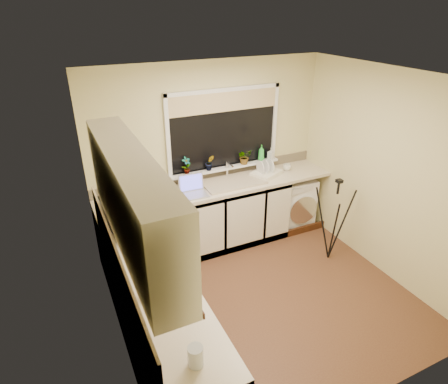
% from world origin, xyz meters
% --- Properties ---
extents(floor, '(3.20, 3.20, 0.00)m').
position_xyz_m(floor, '(0.00, 0.00, 0.00)').
color(floor, brown).
rests_on(floor, ground).
extents(ceiling, '(3.20, 3.20, 0.00)m').
position_xyz_m(ceiling, '(0.00, 0.00, 2.45)').
color(ceiling, white).
rests_on(ceiling, ground).
extents(wall_back, '(3.20, 0.00, 3.20)m').
position_xyz_m(wall_back, '(0.00, 1.50, 1.23)').
color(wall_back, beige).
rests_on(wall_back, ground).
extents(wall_front, '(3.20, 0.00, 3.20)m').
position_xyz_m(wall_front, '(0.00, -1.50, 1.23)').
color(wall_front, beige).
rests_on(wall_front, ground).
extents(wall_left, '(0.00, 3.00, 3.00)m').
position_xyz_m(wall_left, '(-1.60, 0.00, 1.23)').
color(wall_left, beige).
rests_on(wall_left, ground).
extents(wall_right, '(0.00, 3.00, 3.00)m').
position_xyz_m(wall_right, '(1.60, 0.00, 1.23)').
color(wall_right, beige).
rests_on(wall_right, ground).
extents(base_cabinet_back, '(2.55, 0.60, 0.86)m').
position_xyz_m(base_cabinet_back, '(-0.33, 1.20, 0.43)').
color(base_cabinet_back, silver).
rests_on(base_cabinet_back, floor).
extents(base_cabinet_left, '(0.54, 2.40, 0.86)m').
position_xyz_m(base_cabinet_left, '(-1.30, -0.30, 0.43)').
color(base_cabinet_left, silver).
rests_on(base_cabinet_left, floor).
extents(worktop_back, '(3.20, 0.60, 0.04)m').
position_xyz_m(worktop_back, '(0.00, 1.20, 0.88)').
color(worktop_back, beige).
rests_on(worktop_back, base_cabinet_back).
extents(worktop_left, '(0.60, 2.40, 0.04)m').
position_xyz_m(worktop_left, '(-1.30, -0.30, 0.88)').
color(worktop_left, beige).
rests_on(worktop_left, base_cabinet_left).
extents(upper_cabinet, '(0.28, 1.90, 0.70)m').
position_xyz_m(upper_cabinet, '(-1.44, -0.45, 1.80)').
color(upper_cabinet, silver).
rests_on(upper_cabinet, wall_left).
extents(splashback_left, '(0.02, 2.40, 0.45)m').
position_xyz_m(splashback_left, '(-1.59, -0.30, 1.12)').
color(splashback_left, beige).
rests_on(splashback_left, wall_left).
extents(splashback_back, '(3.20, 0.02, 0.14)m').
position_xyz_m(splashback_back, '(0.00, 1.49, 0.97)').
color(splashback_back, beige).
rests_on(splashback_back, wall_back).
extents(window_glass, '(1.50, 0.02, 1.00)m').
position_xyz_m(window_glass, '(0.20, 1.49, 1.55)').
color(window_glass, black).
rests_on(window_glass, wall_back).
extents(window_blind, '(1.50, 0.02, 0.25)m').
position_xyz_m(window_blind, '(0.20, 1.46, 1.92)').
color(window_blind, tan).
rests_on(window_blind, wall_back).
extents(windowsill, '(1.60, 0.14, 0.03)m').
position_xyz_m(windowsill, '(0.20, 1.43, 1.04)').
color(windowsill, white).
rests_on(windowsill, wall_back).
extents(sink, '(0.82, 0.46, 0.03)m').
position_xyz_m(sink, '(0.20, 1.20, 0.91)').
color(sink, tan).
rests_on(sink, worktop_back).
extents(faucet, '(0.03, 0.03, 0.24)m').
position_xyz_m(faucet, '(0.20, 1.38, 1.02)').
color(faucet, silver).
rests_on(faucet, worktop_back).
extents(washing_machine, '(0.58, 0.56, 0.75)m').
position_xyz_m(washing_machine, '(1.23, 1.24, 0.38)').
color(washing_machine, white).
rests_on(washing_machine, floor).
extents(laptop, '(0.34, 0.29, 0.24)m').
position_xyz_m(laptop, '(-0.40, 1.13, 0.96)').
color(laptop, '#A3A4AB').
rests_on(laptop, worktop_back).
extents(kettle, '(0.16, 0.16, 0.21)m').
position_xyz_m(kettle, '(-1.20, 0.31, 1.00)').
color(kettle, white).
rests_on(kettle, worktop_left).
extents(dish_rack, '(0.48, 0.43, 0.06)m').
position_xyz_m(dish_rack, '(0.73, 1.22, 0.93)').
color(dish_rack, white).
rests_on(dish_rack, worktop_back).
extents(tripod, '(0.61, 0.61, 1.14)m').
position_xyz_m(tripod, '(1.17, 0.27, 0.57)').
color(tripod, black).
rests_on(tripod, floor).
extents(glass_jug, '(0.11, 0.11, 0.15)m').
position_xyz_m(glass_jug, '(-1.29, -1.23, 0.98)').
color(glass_jug, silver).
rests_on(glass_jug, worktop_left).
extents(steel_jar, '(0.09, 0.09, 0.12)m').
position_xyz_m(steel_jar, '(-1.38, -0.45, 0.96)').
color(steel_jar, silver).
rests_on(steel_jar, worktop_left).
extents(microwave, '(0.51, 0.64, 0.31)m').
position_xyz_m(microwave, '(-1.31, 0.69, 1.06)').
color(microwave, silver).
rests_on(microwave, worktop_left).
extents(plant_a, '(0.15, 0.13, 0.24)m').
position_xyz_m(plant_a, '(-0.37, 1.41, 1.17)').
color(plant_a, '#999999').
rests_on(plant_a, windowsill).
extents(plant_b, '(0.13, 0.12, 0.21)m').
position_xyz_m(plant_b, '(-0.04, 1.41, 1.16)').
color(plant_b, '#999999').
rests_on(plant_b, windowsill).
extents(plant_d, '(0.20, 0.18, 0.21)m').
position_xyz_m(plant_d, '(0.48, 1.40, 1.16)').
color(plant_d, '#999999').
rests_on(plant_d, windowsill).
extents(soap_bottle_green, '(0.11, 0.11, 0.23)m').
position_xyz_m(soap_bottle_green, '(0.76, 1.42, 1.16)').
color(soap_bottle_green, green).
rests_on(soap_bottle_green, windowsill).
extents(soap_bottle_clear, '(0.10, 0.10, 0.17)m').
position_xyz_m(soap_bottle_clear, '(0.90, 1.40, 1.13)').
color(soap_bottle_clear, '#999999').
rests_on(soap_bottle_clear, windowsill).
extents(cup_back, '(0.15, 0.15, 0.09)m').
position_xyz_m(cup_back, '(1.09, 1.25, 0.95)').
color(cup_back, silver).
rests_on(cup_back, worktop_back).
extents(cup_left, '(0.13, 0.13, 0.09)m').
position_xyz_m(cup_left, '(-1.29, -0.64, 0.94)').
color(cup_left, beige).
rests_on(cup_left, worktop_left).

